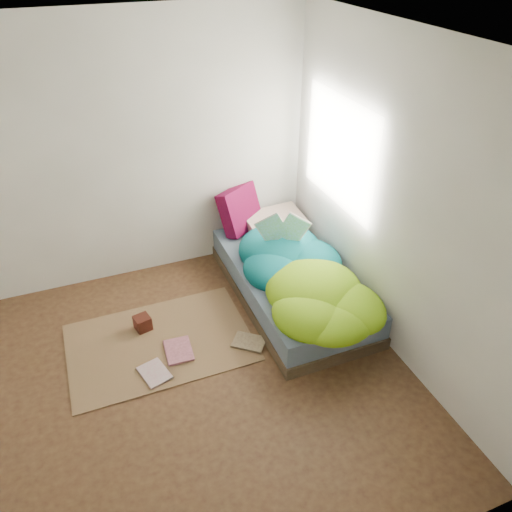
# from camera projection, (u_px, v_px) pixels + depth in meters

# --- Properties ---
(ground) EXTENTS (3.50, 3.50, 0.00)m
(ground) POSITION_uv_depth(u_px,v_px,m) (193.00, 382.00, 4.10)
(ground) COLOR #412519
(ground) RESTS_ON ground
(room_walls) EXTENTS (3.54, 3.54, 2.62)m
(room_walls) POSITION_uv_depth(u_px,v_px,m) (176.00, 207.00, 3.20)
(room_walls) COLOR beige
(room_walls) RESTS_ON ground
(bed) EXTENTS (1.00, 2.00, 0.34)m
(bed) POSITION_uv_depth(u_px,v_px,m) (291.00, 283.00, 4.94)
(bed) COLOR #33281C
(bed) RESTS_ON ground
(duvet) EXTENTS (0.96, 1.84, 0.34)m
(duvet) POSITION_uv_depth(u_px,v_px,m) (302.00, 267.00, 4.58)
(duvet) COLOR #06666A
(duvet) RESTS_ON bed
(rug) EXTENTS (1.60, 1.10, 0.01)m
(rug) POSITION_uv_depth(u_px,v_px,m) (160.00, 342.00, 4.48)
(rug) COLOR brown
(rug) RESTS_ON ground
(pillow_floral) EXTENTS (0.66, 0.44, 0.14)m
(pillow_floral) POSITION_uv_depth(u_px,v_px,m) (274.00, 222.00, 5.45)
(pillow_floral) COLOR beige
(pillow_floral) RESTS_ON bed
(pillow_magenta) EXTENTS (0.49, 0.38, 0.48)m
(pillow_magenta) POSITION_uv_depth(u_px,v_px,m) (240.00, 209.00, 5.34)
(pillow_magenta) COLOR #540527
(pillow_magenta) RESTS_ON bed
(open_book) EXTENTS (0.42, 0.24, 0.26)m
(open_book) POSITION_uv_depth(u_px,v_px,m) (283.00, 220.00, 4.70)
(open_book) COLOR green
(open_book) RESTS_ON duvet
(wooden_box) EXTENTS (0.16, 0.16, 0.14)m
(wooden_box) POSITION_uv_depth(u_px,v_px,m) (143.00, 323.00, 4.58)
(wooden_box) COLOR #38110C
(wooden_box) RESTS_ON rug
(floor_book_a) EXTENTS (0.27, 0.33, 0.02)m
(floor_book_a) POSITION_uv_depth(u_px,v_px,m) (143.00, 379.00, 4.10)
(floor_book_a) COLOR beige
(floor_book_a) RESTS_ON rug
(floor_book_b) EXTENTS (0.25, 0.32, 0.03)m
(floor_book_b) POSITION_uv_depth(u_px,v_px,m) (165.00, 354.00, 4.33)
(floor_book_b) COLOR #D27995
(floor_book_b) RESTS_ON rug
(floor_book_c) EXTENTS (0.35, 0.34, 0.02)m
(floor_book_c) POSITION_uv_depth(u_px,v_px,m) (246.00, 350.00, 4.38)
(floor_book_c) COLOR tan
(floor_book_c) RESTS_ON rug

